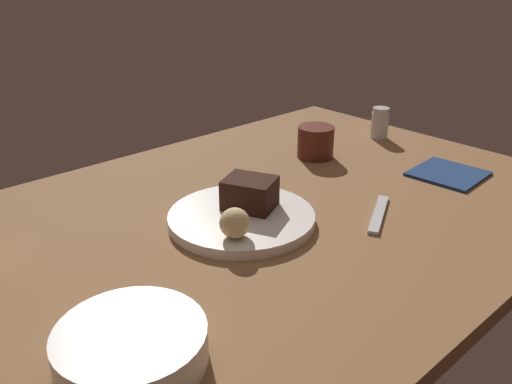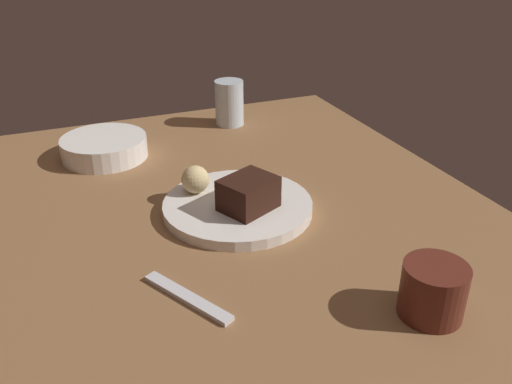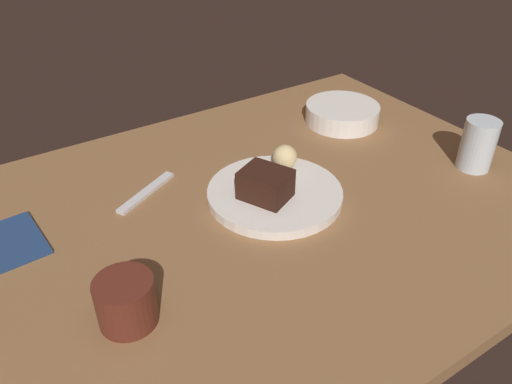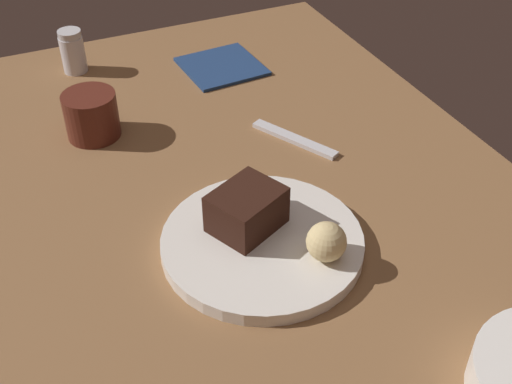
# 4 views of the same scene
# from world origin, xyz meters

# --- Properties ---
(dining_table) EXTENTS (1.20, 0.84, 0.03)m
(dining_table) POSITION_xyz_m (0.00, 0.00, 0.01)
(dining_table) COLOR brown
(dining_table) RESTS_ON ground
(dessert_plate) EXTENTS (0.25, 0.25, 0.02)m
(dessert_plate) POSITION_xyz_m (-0.07, -0.01, 0.04)
(dessert_plate) COLOR white
(dessert_plate) RESTS_ON dining_table
(chocolate_cake_slice) EXTENTS (0.10, 0.11, 0.05)m
(chocolate_cake_slice) POSITION_xyz_m (-0.04, -0.00, 0.08)
(chocolate_cake_slice) COLOR black
(chocolate_cake_slice) RESTS_ON dessert_plate
(bread_roll) EXTENTS (0.05, 0.05, 0.05)m
(bread_roll) POSITION_xyz_m (-0.13, -0.06, 0.07)
(bread_roll) COLOR #DBC184
(bread_roll) RESTS_ON dessert_plate
(water_glass) EXTENTS (0.07, 0.07, 0.10)m
(water_glass) POSITION_xyz_m (-0.48, 0.12, 0.08)
(water_glass) COLOR silver
(water_glass) RESTS_ON dining_table
(side_bowl) EXTENTS (0.17, 0.17, 0.04)m
(side_bowl) POSITION_xyz_m (-0.39, -0.18, 0.05)
(side_bowl) COLOR white
(side_bowl) RESTS_ON dining_table
(coffee_cup) EXTENTS (0.08, 0.08, 0.07)m
(coffee_cup) POSITION_xyz_m (0.27, 0.12, 0.07)
(coffee_cup) COLOR #562319
(coffee_cup) RESTS_ON dining_table
(dessert_spoon) EXTENTS (0.14, 0.09, 0.01)m
(dessert_spoon) POSITION_xyz_m (0.13, -0.15, 0.03)
(dessert_spoon) COLOR silver
(dessert_spoon) RESTS_ON dining_table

